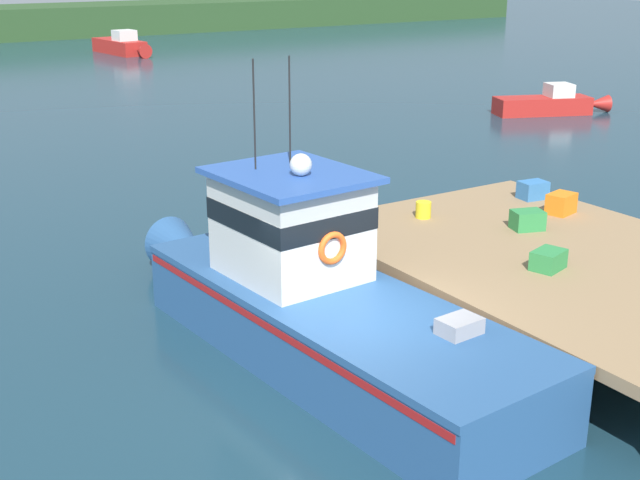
{
  "coord_description": "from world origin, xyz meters",
  "views": [
    {
      "loc": [
        -6.72,
        -9.71,
        6.38
      ],
      "look_at": [
        1.2,
        2.7,
        1.4
      ],
      "focal_mm": 47.63,
      "sensor_mm": 36.0,
      "label": 1
    }
  ],
  "objects_px": {
    "crate_stack_mid_dock": "(533,190)",
    "crate_stack_near_edge": "(548,260)",
    "main_fishing_boat": "(314,297)",
    "crate_single_by_cleat": "(561,203)",
    "bait_bucket": "(423,210)",
    "mooring_buoy_spare_mooring": "(239,171)",
    "crate_single_far": "(527,220)",
    "moored_boat_near_channel": "(550,104)",
    "moored_boat_far_right": "(122,46)"
  },
  "relations": [
    {
      "from": "crate_single_by_cleat",
      "to": "bait_bucket",
      "type": "xyz_separation_m",
      "value": [
        -2.63,
        1.32,
        -0.05
      ]
    },
    {
      "from": "crate_stack_mid_dock",
      "to": "crate_stack_near_edge",
      "type": "bearing_deg",
      "value": -132.63
    },
    {
      "from": "main_fishing_boat",
      "to": "mooring_buoy_spare_mooring",
      "type": "relative_size",
      "value": 19.9
    },
    {
      "from": "crate_single_by_cleat",
      "to": "moored_boat_near_channel",
      "type": "relative_size",
      "value": 0.12
    },
    {
      "from": "main_fishing_boat",
      "to": "crate_stack_mid_dock",
      "type": "distance_m",
      "value": 7.16
    },
    {
      "from": "bait_bucket",
      "to": "moored_boat_far_right",
      "type": "distance_m",
      "value": 43.75
    },
    {
      "from": "crate_stack_mid_dock",
      "to": "moored_boat_far_right",
      "type": "relative_size",
      "value": 0.09
    },
    {
      "from": "crate_single_far",
      "to": "crate_stack_mid_dock",
      "type": "height_order",
      "value": "crate_stack_mid_dock"
    },
    {
      "from": "bait_bucket",
      "to": "moored_boat_near_channel",
      "type": "relative_size",
      "value": 0.07
    },
    {
      "from": "crate_stack_mid_dock",
      "to": "bait_bucket",
      "type": "height_order",
      "value": "crate_stack_mid_dock"
    },
    {
      "from": "main_fishing_boat",
      "to": "crate_single_by_cleat",
      "type": "distance_m",
      "value": 6.62
    },
    {
      "from": "main_fishing_boat",
      "to": "moored_boat_far_right",
      "type": "height_order",
      "value": "main_fishing_boat"
    },
    {
      "from": "crate_single_far",
      "to": "bait_bucket",
      "type": "height_order",
      "value": "crate_single_far"
    },
    {
      "from": "main_fishing_boat",
      "to": "mooring_buoy_spare_mooring",
      "type": "distance_m",
      "value": 11.86
    },
    {
      "from": "bait_bucket",
      "to": "moored_boat_far_right",
      "type": "relative_size",
      "value": 0.05
    },
    {
      "from": "main_fishing_boat",
      "to": "crate_stack_near_edge",
      "type": "height_order",
      "value": "main_fishing_boat"
    },
    {
      "from": "crate_stack_mid_dock",
      "to": "mooring_buoy_spare_mooring",
      "type": "bearing_deg",
      "value": 105.82
    },
    {
      "from": "crate_single_far",
      "to": "crate_stack_mid_dock",
      "type": "distance_m",
      "value": 2.31
    },
    {
      "from": "main_fishing_boat",
      "to": "bait_bucket",
      "type": "bearing_deg",
      "value": 27.05
    },
    {
      "from": "main_fishing_boat",
      "to": "bait_bucket",
      "type": "height_order",
      "value": "main_fishing_boat"
    },
    {
      "from": "crate_single_by_cleat",
      "to": "crate_stack_near_edge",
      "type": "relative_size",
      "value": 1.0
    },
    {
      "from": "crate_stack_mid_dock",
      "to": "crate_single_far",
      "type": "bearing_deg",
      "value": -138.5
    },
    {
      "from": "crate_stack_mid_dock",
      "to": "crate_stack_near_edge",
      "type": "relative_size",
      "value": 1.0
    },
    {
      "from": "main_fishing_boat",
      "to": "moored_boat_near_channel",
      "type": "bearing_deg",
      "value": 33.99
    },
    {
      "from": "crate_stack_mid_dock",
      "to": "mooring_buoy_spare_mooring",
      "type": "xyz_separation_m",
      "value": [
        -2.61,
        9.2,
        -1.15
      ]
    },
    {
      "from": "crate_stack_mid_dock",
      "to": "moored_boat_near_channel",
      "type": "relative_size",
      "value": 0.12
    },
    {
      "from": "crate_single_far",
      "to": "moored_boat_far_right",
      "type": "xyz_separation_m",
      "value": [
        7.87,
        44.5,
        -0.84
      ]
    },
    {
      "from": "crate_single_far",
      "to": "mooring_buoy_spare_mooring",
      "type": "height_order",
      "value": "crate_single_far"
    },
    {
      "from": "crate_single_far",
      "to": "mooring_buoy_spare_mooring",
      "type": "xyz_separation_m",
      "value": [
        -0.87,
        10.73,
        -1.14
      ]
    },
    {
      "from": "bait_bucket",
      "to": "mooring_buoy_spare_mooring",
      "type": "bearing_deg",
      "value": 87.68
    },
    {
      "from": "main_fishing_boat",
      "to": "crate_single_by_cleat",
      "type": "xyz_separation_m",
      "value": [
        6.57,
        0.69,
        0.41
      ]
    },
    {
      "from": "crate_single_by_cleat",
      "to": "mooring_buoy_spare_mooring",
      "type": "relative_size",
      "value": 1.2
    },
    {
      "from": "crate_single_far",
      "to": "crate_stack_near_edge",
      "type": "xyz_separation_m",
      "value": [
        -1.34,
        -1.8,
        -0.02
      ]
    },
    {
      "from": "crate_single_far",
      "to": "moored_boat_near_channel",
      "type": "bearing_deg",
      "value": 41.54
    },
    {
      "from": "bait_bucket",
      "to": "mooring_buoy_spare_mooring",
      "type": "height_order",
      "value": "bait_bucket"
    },
    {
      "from": "moored_boat_near_channel",
      "to": "moored_boat_far_right",
      "type": "bearing_deg",
      "value": 103.08
    },
    {
      "from": "crate_stack_near_edge",
      "to": "bait_bucket",
      "type": "relative_size",
      "value": 1.76
    },
    {
      "from": "crate_stack_near_edge",
      "to": "moored_boat_near_channel",
      "type": "height_order",
      "value": "crate_stack_near_edge"
    },
    {
      "from": "bait_bucket",
      "to": "moored_boat_near_channel",
      "type": "xyz_separation_m",
      "value": [
        16.34,
        11.66,
        -0.94
      ]
    },
    {
      "from": "main_fishing_boat",
      "to": "crate_stack_near_edge",
      "type": "distance_m",
      "value": 4.14
    },
    {
      "from": "main_fishing_boat",
      "to": "crate_single_by_cleat",
      "type": "bearing_deg",
      "value": 6.04
    },
    {
      "from": "main_fishing_boat",
      "to": "bait_bucket",
      "type": "relative_size",
      "value": 29.14
    },
    {
      "from": "main_fishing_boat",
      "to": "crate_single_by_cleat",
      "type": "height_order",
      "value": "main_fishing_boat"
    },
    {
      "from": "crate_single_by_cleat",
      "to": "mooring_buoy_spare_mooring",
      "type": "bearing_deg",
      "value": 102.35
    },
    {
      "from": "crate_stack_mid_dock",
      "to": "moored_boat_near_channel",
      "type": "height_order",
      "value": "crate_stack_mid_dock"
    },
    {
      "from": "crate_single_far",
      "to": "moored_boat_near_channel",
      "type": "distance_m",
      "value": 20.19
    },
    {
      "from": "crate_single_far",
      "to": "moored_boat_near_channel",
      "type": "xyz_separation_m",
      "value": [
        15.1,
        13.38,
        -0.96
      ]
    },
    {
      "from": "mooring_buoy_spare_mooring",
      "to": "crate_stack_mid_dock",
      "type": "bearing_deg",
      "value": -74.18
    },
    {
      "from": "crate_stack_near_edge",
      "to": "mooring_buoy_spare_mooring",
      "type": "bearing_deg",
      "value": 87.88
    },
    {
      "from": "main_fishing_boat",
      "to": "crate_single_far",
      "type": "xyz_separation_m",
      "value": [
        5.18,
        0.29,
        0.38
      ]
    }
  ]
}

